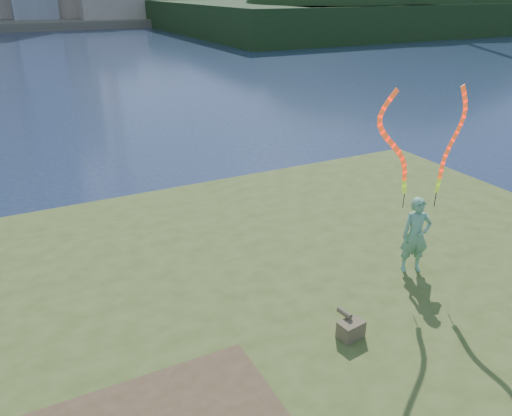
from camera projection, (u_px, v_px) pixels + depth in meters
ground at (230, 318)px, 9.85m from camera, size 320.00×320.00×0.00m
grassy_knoll at (290, 379)px, 7.84m from camera, size 20.00×18.00×0.80m
far_shore at (7, 20)px, 87.02m from camera, size 320.00×40.00×1.20m
wooded_hill at (409, 25)px, 83.26m from camera, size 78.00×50.00×63.00m
woman_with_ribbons at (420, 204)px, 9.44m from camera, size 1.88×0.78×3.94m
canvas_bag at (350, 328)px, 8.02m from camera, size 0.44×0.50×0.39m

